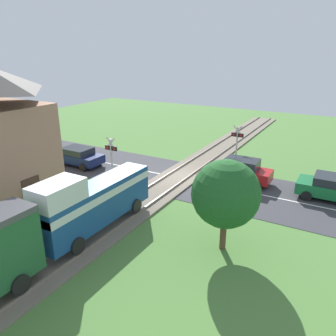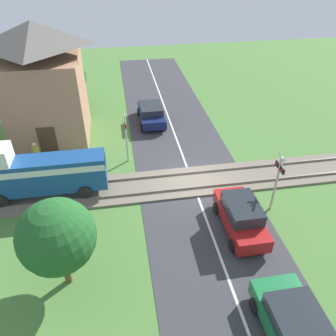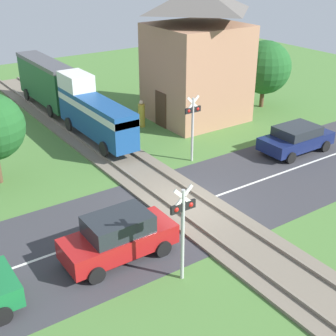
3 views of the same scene
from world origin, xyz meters
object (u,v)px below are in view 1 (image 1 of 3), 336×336
(crossing_signal_west_approach, at_px, (237,142))
(pedestrian_by_station, at_px, (36,210))
(car_behind_queue, at_px, (334,188))
(car_near_crossing, at_px, (241,170))
(train, at_px, (32,233))
(crossing_signal_east_approach, at_px, (112,156))
(car_far_side, at_px, (78,156))

(crossing_signal_west_approach, bearing_deg, pedestrian_by_station, 63.85)
(crossing_signal_west_approach, bearing_deg, car_behind_queue, 162.36)
(crossing_signal_west_approach, distance_m, pedestrian_by_station, 14.31)
(car_near_crossing, relative_size, pedestrian_by_station, 2.43)
(train, height_order, crossing_signal_east_approach, train)
(car_behind_queue, height_order, pedestrian_by_station, pedestrian_by_station)
(crossing_signal_west_approach, height_order, crossing_signal_east_approach, same)
(car_near_crossing, height_order, car_far_side, car_near_crossing)
(crossing_signal_east_approach, bearing_deg, car_far_side, -22.61)
(car_far_side, distance_m, car_behind_queue, 17.94)
(car_far_side, bearing_deg, crossing_signal_east_approach, 157.39)
(train, distance_m, car_far_side, 13.32)
(car_far_side, distance_m, pedestrian_by_station, 9.06)
(car_behind_queue, relative_size, crossing_signal_west_approach, 1.20)
(car_near_crossing, relative_size, car_behind_queue, 0.97)
(crossing_signal_east_approach, xyz_separation_m, pedestrian_by_station, (0.48, 5.61, -1.41))
(train, height_order, car_far_side, train)
(car_near_crossing, bearing_deg, car_far_side, 13.41)
(car_behind_queue, relative_size, crossing_signal_east_approach, 1.20)
(car_near_crossing, relative_size, car_far_side, 0.98)
(car_far_side, bearing_deg, crossing_signal_west_approach, -155.35)
(train, distance_m, crossing_signal_east_approach, 8.90)
(crossing_signal_east_approach, bearing_deg, crossing_signal_west_approach, -128.94)
(train, bearing_deg, car_near_crossing, -106.66)
(train, relative_size, crossing_signal_west_approach, 4.10)
(train, relative_size, car_near_crossing, 3.51)
(crossing_signal_west_approach, relative_size, crossing_signal_east_approach, 1.00)
(car_behind_queue, height_order, crossing_signal_east_approach, crossing_signal_east_approach)
(crossing_signal_east_approach, distance_m, pedestrian_by_station, 5.80)
(car_near_crossing, distance_m, crossing_signal_west_approach, 2.75)
(crossing_signal_west_approach, relative_size, pedestrian_by_station, 2.08)
(train, relative_size, car_far_side, 3.45)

